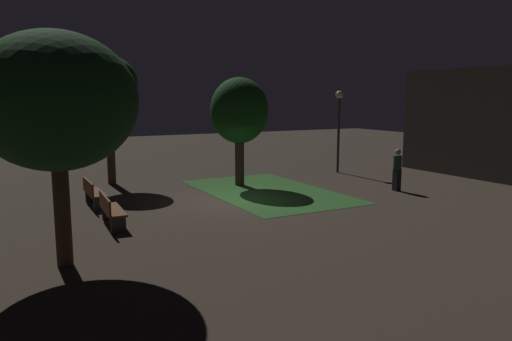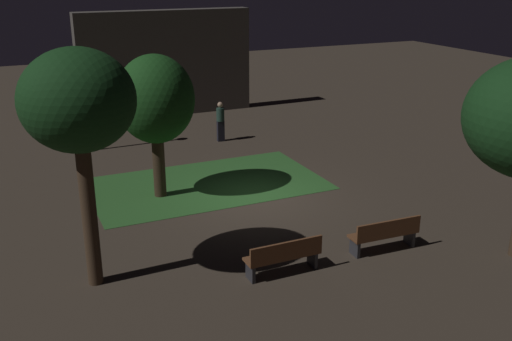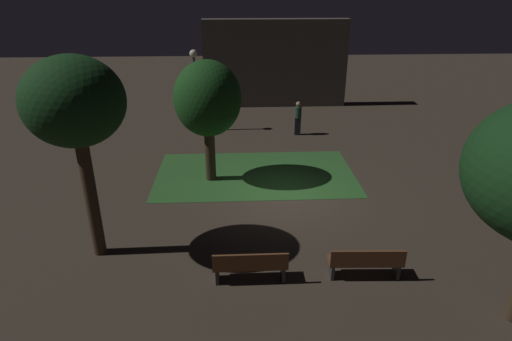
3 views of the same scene
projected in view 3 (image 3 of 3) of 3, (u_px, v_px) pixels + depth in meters
name	position (u px, v px, depth m)	size (l,w,h in m)	color
ground_plane	(286.00, 195.00, 14.58)	(60.00, 60.00, 0.00)	#3D3328
grass_lawn	(255.00, 174.00, 16.14)	(7.43, 4.35, 0.01)	#2D6028
bench_near_trees	(250.00, 265.00, 10.17)	(1.80, 0.48, 0.88)	brown
bench_front_right	(366.00, 262.00, 10.30)	(1.82, 0.56, 0.88)	brown
tree_left_canopy	(208.00, 100.00, 14.52)	(2.33, 2.33, 4.35)	#38281C
tree_back_right	(74.00, 105.00, 9.82)	(2.36, 2.36, 5.23)	#423021
lamp_post_plaza_west	(195.00, 76.00, 19.78)	(0.36, 0.36, 3.86)	#333338
pedestrian	(298.00, 117.00, 19.96)	(0.32, 0.32, 1.61)	black
building_wall_backdrop	(275.00, 64.00, 24.14)	(8.12, 0.80, 4.84)	#4C4742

